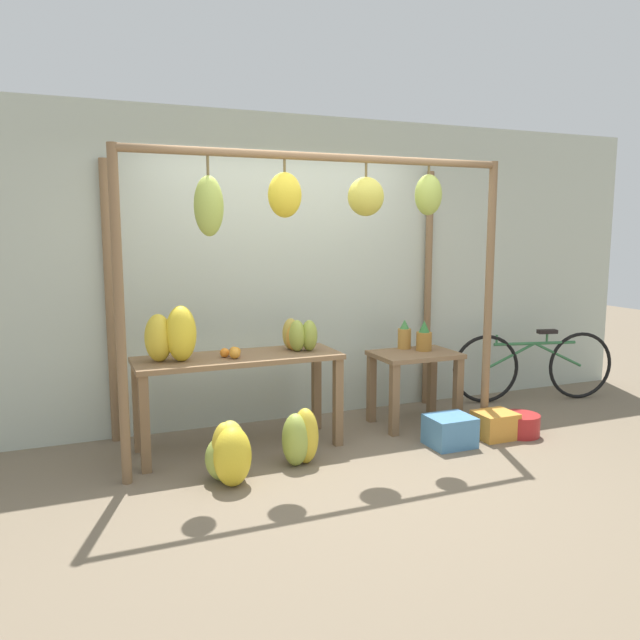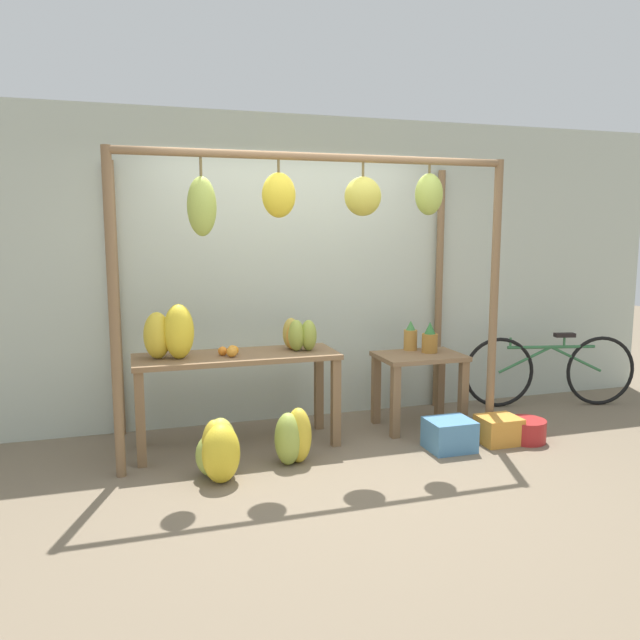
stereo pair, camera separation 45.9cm
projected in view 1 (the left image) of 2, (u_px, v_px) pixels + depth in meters
ground_plane at (345, 470)px, 4.64m from camera, size 20.00×20.00×0.00m
shop_wall_back at (281, 270)px, 5.75m from camera, size 8.00×0.08×2.80m
stall_awning at (317, 234)px, 4.88m from camera, size 3.12×1.14×2.34m
display_table_main at (238, 371)px, 5.01m from camera, size 1.64×0.57×0.77m
display_table_side at (415, 370)px, 5.67m from camera, size 0.75×0.53×0.67m
banana_pile_on_table at (171, 335)px, 4.75m from camera, size 0.44×0.34×0.43m
orange_pile at (233, 352)px, 4.93m from camera, size 0.17×0.19×0.09m
pineapple_cluster at (415, 337)px, 5.76m from camera, size 0.25×0.29×0.28m
banana_pile_ground_left at (228, 455)px, 4.40m from camera, size 0.38×0.47×0.43m
banana_pile_ground_right at (300, 438)px, 4.73m from camera, size 0.34×0.29×0.43m
fruit_crate_white at (450, 431)px, 5.15m from camera, size 0.36×0.32×0.25m
blue_bucket at (520, 425)px, 5.41m from camera, size 0.33×0.33×0.19m
parked_bicycle at (534, 366)px, 6.48m from camera, size 1.72×0.44×0.75m
papaya_pile at (298, 336)px, 5.19m from camera, size 0.26×0.28×0.26m
fruit_crate_purple at (495, 425)px, 5.35m from camera, size 0.33×0.29×0.23m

